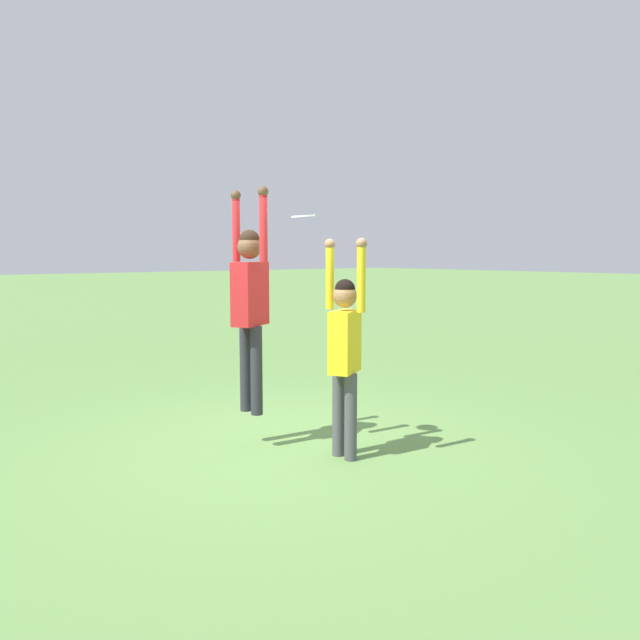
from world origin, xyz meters
The scene contains 4 objects.
ground_plane centered at (0.00, 0.00, 0.00)m, with size 120.00×120.00×0.00m, color #608C47.
person_jumping centered at (-0.15, -0.27, 1.56)m, with size 0.60×0.49×2.26m.
person_defending centered at (0.74, 0.22, 1.12)m, with size 0.55×0.45×2.11m.
frisbee centered at (0.34, 0.04, 2.33)m, with size 0.23×0.23×0.04m.
Camera 1 is at (5.15, -3.65, 1.96)m, focal length 35.00 mm.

